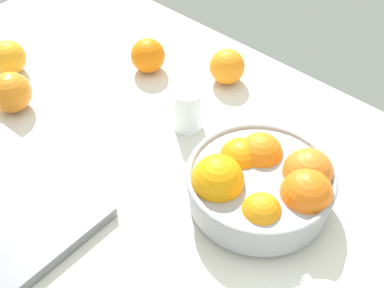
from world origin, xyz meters
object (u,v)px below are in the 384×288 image
object	(u,v)px
loose_orange_2	(227,66)
loose_orange_4	(8,58)
fruit_bowl	(262,183)
loose_orange_1	(11,92)
second_glass	(188,112)
loose_orange_3	(148,56)

from	to	relation	value
loose_orange_2	loose_orange_4	size ratio (longest dim) A/B	1.00
fruit_bowl	loose_orange_4	world-z (taller)	fruit_bowl
loose_orange_1	loose_orange_2	xyz separation A→B (cm)	(26.43, 35.88, -0.33)
fruit_bowl	second_glass	world-z (taller)	fruit_bowl
loose_orange_2	loose_orange_1	bearing A→B (deg)	-126.37
loose_orange_4	second_glass	bearing A→B (deg)	17.40
fruit_bowl	loose_orange_3	size ratio (longest dim) A/B	3.30
loose_orange_1	loose_orange_4	size ratio (longest dim) A/B	1.09
second_glass	loose_orange_2	distance (cm)	16.71
fruit_bowl	loose_orange_3	world-z (taller)	fruit_bowl
fruit_bowl	loose_orange_1	xyz separation A→B (cm)	(-52.27, -13.34, -1.02)
loose_orange_3	loose_orange_4	distance (cm)	30.16
second_glass	fruit_bowl	bearing A→B (deg)	-15.53
fruit_bowl	loose_orange_3	distance (cm)	43.59
fruit_bowl	loose_orange_2	world-z (taller)	fruit_bowl
fruit_bowl	loose_orange_2	distance (cm)	34.32
loose_orange_3	loose_orange_1	bearing A→B (deg)	-111.91
fruit_bowl	loose_orange_4	size ratio (longest dim) A/B	3.28
second_glass	loose_orange_1	size ratio (longest dim) A/B	1.07
fruit_bowl	loose_orange_3	xyz separation A→B (cm)	(-41.21, 14.16, -1.38)
fruit_bowl	loose_orange_2	size ratio (longest dim) A/B	3.27
second_glass	loose_orange_4	world-z (taller)	second_glass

